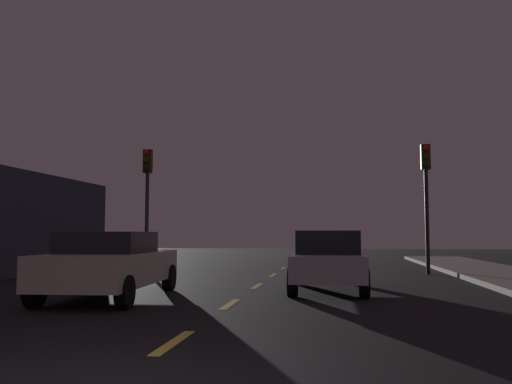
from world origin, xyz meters
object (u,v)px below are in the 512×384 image
Objects in this scene: car_stopped_ahead at (328,260)px; traffic_signal_right at (426,182)px; car_adjacent_lane at (111,264)px; traffic_signal_left at (147,185)px.

traffic_signal_right is at bearing 60.56° from car_stopped_ahead.
car_stopped_ahead reaches higher than car_adjacent_lane.
traffic_signal_right reaches higher than car_adjacent_lane.
car_stopped_ahead is 0.87× the size of car_adjacent_lane.
traffic_signal_left reaches higher than traffic_signal_right.
car_adjacent_lane is at bearing -134.66° from traffic_signal_right.
car_stopped_ahead is (6.90, -6.02, -2.51)m from traffic_signal_left.
traffic_signal_right is (10.30, -0.00, -0.03)m from traffic_signal_left.
car_stopped_ahead is 5.22m from car_adjacent_lane.
traffic_signal_left is 1.02× the size of car_adjacent_lane.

